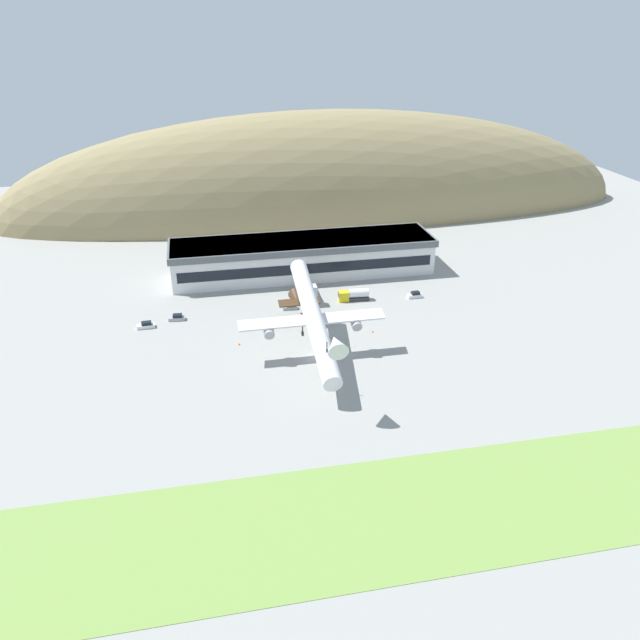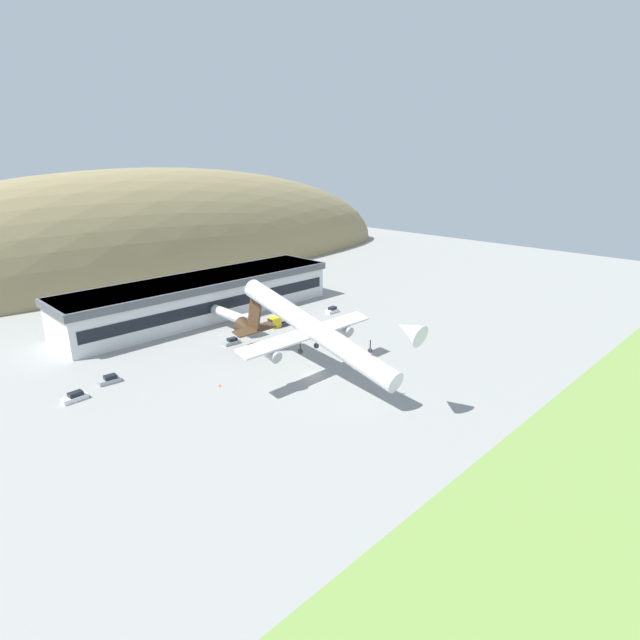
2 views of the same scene
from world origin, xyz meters
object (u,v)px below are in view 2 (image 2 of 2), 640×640
at_px(service_car_2, 232,342).
at_px(service_car_3, 332,310).
at_px(fuel_truck, 283,319).
at_px(traffic_cone_0, 337,343).
at_px(terminal_building, 203,294).
at_px(service_car_0, 110,380).
at_px(cargo_airplane, 312,330).
at_px(traffic_cone_1, 220,385).
at_px(jetway_0, 234,316).
at_px(service_car_1, 75,397).

distance_m(service_car_2, service_car_3, 34.89).
distance_m(fuel_truck, traffic_cone_0, 19.60).
height_order(terminal_building, service_car_0, terminal_building).
relative_size(service_car_0, fuel_truck, 0.50).
height_order(cargo_airplane, service_car_0, cargo_airplane).
xyz_separation_m(service_car_2, service_car_3, (34.89, 0.63, 0.07)).
bearing_deg(service_car_3, terminal_building, 139.08).
height_order(traffic_cone_0, traffic_cone_1, same).
relative_size(service_car_0, traffic_cone_0, 7.38).
height_order(jetway_0, service_car_0, jetway_0).
bearing_deg(traffic_cone_1, cargo_airplane, -28.84).
xyz_separation_m(cargo_airplane, fuel_truck, (16.81, 28.31, -8.17)).
relative_size(service_car_2, traffic_cone_0, 7.01).
distance_m(service_car_0, traffic_cone_0, 50.03).
relative_size(cargo_airplane, traffic_cone_1, 86.10).
xyz_separation_m(cargo_airplane, service_car_3, (33.72, 26.76, -9.03)).
xyz_separation_m(service_car_0, traffic_cone_0, (47.19, -16.60, -0.38)).
bearing_deg(fuel_truck, traffic_cone_1, -149.50).
bearing_deg(cargo_airplane, service_car_2, 92.55).
height_order(service_car_3, traffic_cone_1, service_car_3).
bearing_deg(traffic_cone_1, terminal_building, 61.28).
distance_m(service_car_1, service_car_2, 37.16).
bearing_deg(jetway_0, cargo_airplane, -97.92).
distance_m(service_car_2, traffic_cone_0, 24.87).
distance_m(jetway_0, traffic_cone_0, 27.49).
xyz_separation_m(traffic_cone_0, traffic_cone_1, (-32.78, 0.14, 0.00)).
distance_m(jetway_0, service_car_0, 36.19).
relative_size(jetway_0, traffic_cone_1, 26.16).
bearing_deg(terminal_building, fuel_truck, -65.00).
bearing_deg(service_car_1, jetway_0, 14.12).
xyz_separation_m(service_car_1, service_car_2, (36.98, 3.68, -0.05)).
height_order(service_car_1, traffic_cone_0, service_car_1).
bearing_deg(traffic_cone_0, service_car_0, 160.62).
distance_m(jetway_0, service_car_2, 9.73).
xyz_separation_m(service_car_0, traffic_cone_1, (14.41, -16.46, -0.38)).
bearing_deg(service_car_2, jetway_0, 50.76).
xyz_separation_m(terminal_building, service_car_1, (-44.69, -27.87, -5.39)).
relative_size(service_car_2, fuel_truck, 0.48).
relative_size(terminal_building, jetway_0, 5.13).
bearing_deg(fuel_truck, service_car_3, -5.24).
relative_size(service_car_2, service_car_3, 1.00).
relative_size(cargo_airplane, service_car_3, 12.21).
bearing_deg(service_car_0, service_car_3, 1.25).
xyz_separation_m(service_car_0, service_car_1, (-7.59, -2.91, 0.02)).
bearing_deg(service_car_1, terminal_building, 31.95).
distance_m(cargo_airplane, traffic_cone_1, 20.72).
relative_size(service_car_1, service_car_2, 1.11).
distance_m(terminal_building, service_car_1, 52.95).
bearing_deg(service_car_2, service_car_3, 1.04).
bearing_deg(jetway_0, traffic_cone_1, -130.51).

